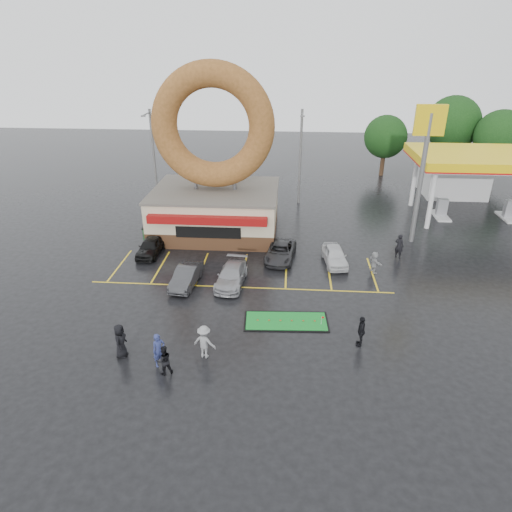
# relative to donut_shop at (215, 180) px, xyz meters

# --- Properties ---
(ground) EXTENTS (120.00, 120.00, 0.00)m
(ground) POSITION_rel_donut_shop_xyz_m (3.00, -12.97, -4.46)
(ground) COLOR black
(ground) RESTS_ON ground
(donut_shop) EXTENTS (10.20, 8.70, 13.50)m
(donut_shop) POSITION_rel_donut_shop_xyz_m (0.00, 0.00, 0.00)
(donut_shop) COLOR #472B19
(donut_shop) RESTS_ON ground
(gas_station) EXTENTS (12.30, 13.65, 5.90)m
(gas_station) POSITION_rel_donut_shop_xyz_m (23.00, 7.97, -0.77)
(gas_station) COLOR silver
(gas_station) RESTS_ON ground
(shell_sign) EXTENTS (2.20, 0.36, 10.60)m
(shell_sign) POSITION_rel_donut_shop_xyz_m (16.00, -0.97, 2.91)
(shell_sign) COLOR slate
(shell_sign) RESTS_ON ground
(streetlight_left) EXTENTS (0.40, 2.21, 9.00)m
(streetlight_left) POSITION_rel_donut_shop_xyz_m (-7.00, 6.95, 0.32)
(streetlight_left) COLOR slate
(streetlight_left) RESTS_ON ground
(streetlight_mid) EXTENTS (0.40, 2.21, 9.00)m
(streetlight_mid) POSITION_rel_donut_shop_xyz_m (7.00, 7.95, 0.32)
(streetlight_mid) COLOR slate
(streetlight_mid) RESTS_ON ground
(streetlight_right) EXTENTS (0.40, 2.21, 9.00)m
(streetlight_right) POSITION_rel_donut_shop_xyz_m (19.00, 8.95, 0.32)
(streetlight_right) COLOR slate
(streetlight_right) RESTS_ON ground
(tree_far_a) EXTENTS (5.60, 5.60, 8.00)m
(tree_far_a) POSITION_rel_donut_shop_xyz_m (29.00, 17.03, 0.72)
(tree_far_a) COLOR #332114
(tree_far_a) RESTS_ON ground
(tree_far_c) EXTENTS (6.30, 6.30, 9.00)m
(tree_far_c) POSITION_rel_donut_shop_xyz_m (25.00, 21.03, 1.37)
(tree_far_c) COLOR #332114
(tree_far_c) RESTS_ON ground
(tree_far_d) EXTENTS (4.90, 4.90, 7.00)m
(tree_far_d) POSITION_rel_donut_shop_xyz_m (17.00, 19.03, 0.07)
(tree_far_d) COLOR #332114
(tree_far_d) RESTS_ON ground
(car_black) EXTENTS (1.64, 3.81, 1.28)m
(car_black) POSITION_rel_donut_shop_xyz_m (-4.26, -4.97, -3.82)
(car_black) COLOR black
(car_black) RESTS_ON ground
(car_dgrey) EXTENTS (1.75, 3.93, 1.25)m
(car_dgrey) POSITION_rel_donut_shop_xyz_m (-0.56, -9.47, -3.84)
(car_dgrey) COLOR #313134
(car_dgrey) RESTS_ON ground
(car_silver) EXTENTS (2.08, 4.37, 1.23)m
(car_silver) POSITION_rel_donut_shop_xyz_m (2.41, -9.10, -3.85)
(car_silver) COLOR #96959A
(car_silver) RESTS_ON ground
(car_grey) EXTENTS (2.48, 4.51, 1.19)m
(car_grey) POSITION_rel_donut_shop_xyz_m (5.53, -5.08, -3.87)
(car_grey) COLOR #2C2C2E
(car_grey) RESTS_ON ground
(car_white) EXTENTS (1.92, 3.88, 1.27)m
(car_white) POSITION_rel_donut_shop_xyz_m (9.47, -5.53, -3.83)
(car_white) COLOR silver
(car_white) RESTS_ON ground
(person_blue) EXTENTS (0.78, 0.76, 1.81)m
(person_blue) POSITION_rel_donut_shop_xyz_m (-0.12, -17.75, -3.56)
(person_blue) COLOR navy
(person_blue) RESTS_ON ground
(person_blackjkt) EXTENTS (0.95, 0.89, 1.57)m
(person_blackjkt) POSITION_rel_donut_shop_xyz_m (0.28, -18.35, -3.68)
(person_blackjkt) COLOR black
(person_blackjkt) RESTS_ON ground
(person_hoodie) EXTENTS (1.31, 0.96, 1.83)m
(person_hoodie) POSITION_rel_donut_shop_xyz_m (1.99, -16.92, -3.55)
(person_hoodie) COLOR gray
(person_hoodie) RESTS_ON ground
(person_bystander) EXTENTS (0.60, 0.92, 1.87)m
(person_bystander) POSITION_rel_donut_shop_xyz_m (-2.27, -17.19, -3.53)
(person_bystander) COLOR black
(person_bystander) RESTS_ON ground
(person_cameraman) EXTENTS (0.60, 1.08, 1.75)m
(person_cameraman) POSITION_rel_donut_shop_xyz_m (10.06, -15.28, -3.59)
(person_cameraman) COLOR black
(person_cameraman) RESTS_ON ground
(person_walker_near) EXTENTS (0.95, 1.51, 1.55)m
(person_walker_near) POSITION_rel_donut_shop_xyz_m (12.09, -6.72, -3.69)
(person_walker_near) COLOR #99999C
(person_walker_near) RESTS_ON ground
(person_walker_far) EXTENTS (0.82, 0.79, 1.89)m
(person_walker_far) POSITION_rel_donut_shop_xyz_m (14.28, -4.18, -3.52)
(person_walker_far) COLOR black
(person_walker_far) RESTS_ON ground
(dumpster) EXTENTS (1.90, 1.36, 1.30)m
(dumpster) POSITION_rel_donut_shop_xyz_m (-4.50, -2.64, -3.81)
(dumpster) COLOR #1B4621
(dumpster) RESTS_ON ground
(putting_green) EXTENTS (4.93, 2.33, 0.60)m
(putting_green) POSITION_rel_donut_shop_xyz_m (6.10, -13.41, -4.43)
(putting_green) COLOR black
(putting_green) RESTS_ON ground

